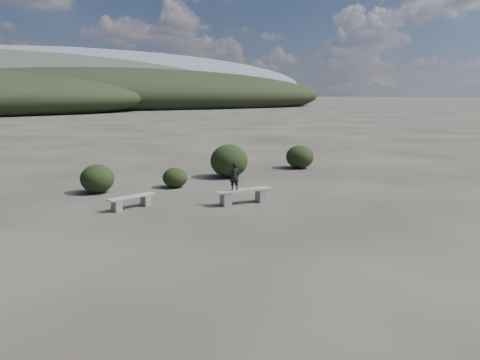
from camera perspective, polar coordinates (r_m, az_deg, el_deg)
ground at (r=10.79m, az=8.85°, el=-8.75°), size 1200.00×1200.00×0.00m
bench_left at (r=15.00m, az=-13.09°, el=-2.50°), size 1.62×0.68×0.40m
bench_right at (r=15.23m, az=0.47°, el=-1.83°), size 1.96×0.63×0.48m
seated_person at (r=14.96m, az=-0.71°, el=0.43°), size 0.36×0.28×0.90m
shrub_b at (r=17.67m, az=-17.01°, el=0.16°), size 1.21×1.21×1.04m
shrub_c at (r=18.07m, az=-7.92°, el=0.30°), size 0.95×0.95×0.76m
shrub_d at (r=20.09m, az=-1.34°, el=2.35°), size 1.62×1.62×1.42m
shrub_e at (r=22.77m, az=7.30°, el=2.83°), size 1.34×1.34×1.11m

